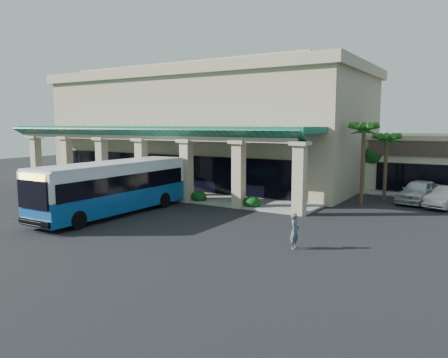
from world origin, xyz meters
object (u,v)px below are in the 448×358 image
Objects in this scene: car_silver at (419,192)px; car_white at (448,197)px; pedestrian at (295,231)px; transit_bus at (113,188)px.

car_silver is 2.22m from car_white.
car_silver is (3.19, 16.10, 0.01)m from pedestrian.
car_white is (2.01, -0.93, -0.12)m from car_silver.
transit_bus reaches higher than car_white.
car_white is at bearing -13.61° from car_silver.
transit_bus reaches higher than car_silver.
car_silver is at bearing 173.60° from car_white.
car_silver is 1.13× the size of car_white.
car_silver reaches higher than pedestrian.
transit_bus is 22.09m from car_silver.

